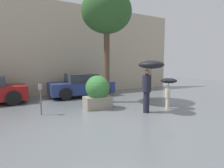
{
  "coord_description": "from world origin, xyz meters",
  "views": [
    {
      "loc": [
        -2.5,
        -5.44,
        1.89
      ],
      "look_at": [
        1.22,
        1.6,
        1.05
      ],
      "focal_mm": 28.0,
      "sensor_mm": 36.0,
      "label": 1
    }
  ],
  "objects_px": {
    "parked_car_near": "(81,86)",
    "parking_meter": "(40,93)",
    "person_child": "(168,84)",
    "street_tree": "(107,13)",
    "planter_box": "(97,91)",
    "person_adult": "(150,72)"
  },
  "relations": [
    {
      "from": "street_tree",
      "to": "parking_meter",
      "type": "relative_size",
      "value": 4.69
    },
    {
      "from": "person_child",
      "to": "parking_meter",
      "type": "relative_size",
      "value": 1.12
    },
    {
      "from": "person_child",
      "to": "street_tree",
      "type": "bearing_deg",
      "value": 97.12
    },
    {
      "from": "person_child",
      "to": "parked_car_near",
      "type": "distance_m",
      "value": 5.43
    },
    {
      "from": "street_tree",
      "to": "person_child",
      "type": "bearing_deg",
      "value": -54.41
    },
    {
      "from": "person_child",
      "to": "parking_meter",
      "type": "distance_m",
      "value": 5.29
    },
    {
      "from": "person_adult",
      "to": "person_child",
      "type": "height_order",
      "value": "person_adult"
    },
    {
      "from": "planter_box",
      "to": "parked_car_near",
      "type": "height_order",
      "value": "planter_box"
    },
    {
      "from": "parked_car_near",
      "to": "person_child",
      "type": "bearing_deg",
      "value": -154.16
    },
    {
      "from": "parked_car_near",
      "to": "parking_meter",
      "type": "xyz_separation_m",
      "value": [
        -2.68,
        -3.33,
        0.22
      ]
    },
    {
      "from": "planter_box",
      "to": "person_child",
      "type": "height_order",
      "value": "planter_box"
    },
    {
      "from": "planter_box",
      "to": "parked_car_near",
      "type": "relative_size",
      "value": 0.38
    },
    {
      "from": "parked_car_near",
      "to": "parking_meter",
      "type": "distance_m",
      "value": 4.28
    },
    {
      "from": "parked_car_near",
      "to": "street_tree",
      "type": "xyz_separation_m",
      "value": [
        0.6,
        -2.37,
        3.84
      ]
    },
    {
      "from": "planter_box",
      "to": "street_tree",
      "type": "distance_m",
      "value": 3.98
    },
    {
      "from": "planter_box",
      "to": "person_adult",
      "type": "distance_m",
      "value": 2.4
    },
    {
      "from": "planter_box",
      "to": "street_tree",
      "type": "bearing_deg",
      "value": 46.72
    },
    {
      "from": "person_child",
      "to": "street_tree",
      "type": "distance_m",
      "value": 4.58
    },
    {
      "from": "person_child",
      "to": "planter_box",
      "type": "bearing_deg",
      "value": 123.16
    },
    {
      "from": "person_child",
      "to": "parking_meter",
      "type": "xyz_separation_m",
      "value": [
        -5.06,
        1.53,
        -0.22
      ]
    },
    {
      "from": "person_adult",
      "to": "person_child",
      "type": "xyz_separation_m",
      "value": [
        1.18,
        0.14,
        -0.54
      ]
    },
    {
      "from": "planter_box",
      "to": "parking_meter",
      "type": "distance_m",
      "value": 2.33
    }
  ]
}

